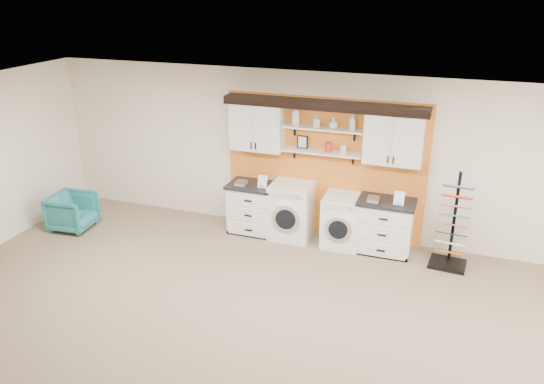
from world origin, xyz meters
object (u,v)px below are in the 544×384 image
at_px(base_cabinet_left, 255,208).
at_px(washer, 292,211).
at_px(dryer, 343,220).
at_px(sample_rack, 451,237).
at_px(armchair, 73,212).
at_px(base_cabinet_right, 385,226).

bearing_deg(base_cabinet_left, washer, -0.29).
distance_m(base_cabinet_left, dryer, 1.56).
distance_m(dryer, sample_rack, 1.73).
xyz_separation_m(washer, armchair, (-3.77, -0.97, -0.16)).
height_order(washer, dryer, washer).
height_order(base_cabinet_left, armchair, base_cabinet_left).
relative_size(dryer, armchair, 1.23).
bearing_deg(base_cabinet_right, dryer, -179.72).
height_order(base_cabinet_left, washer, washer).
bearing_deg(dryer, washer, -180.00).
relative_size(washer, armchair, 1.37).
bearing_deg(washer, armchair, -165.52).
distance_m(dryer, armchair, 4.76).
relative_size(base_cabinet_left, dryer, 1.03).
bearing_deg(base_cabinet_right, sample_rack, -8.28).
bearing_deg(base_cabinet_left, armchair, -162.47).
relative_size(dryer, sample_rack, 0.58).
relative_size(base_cabinet_right, washer, 0.94).
xyz_separation_m(base_cabinet_right, washer, (-1.58, -0.00, 0.04)).
height_order(sample_rack, armchair, sample_rack).
bearing_deg(dryer, base_cabinet_left, 179.88).
bearing_deg(dryer, armchair, -168.19).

